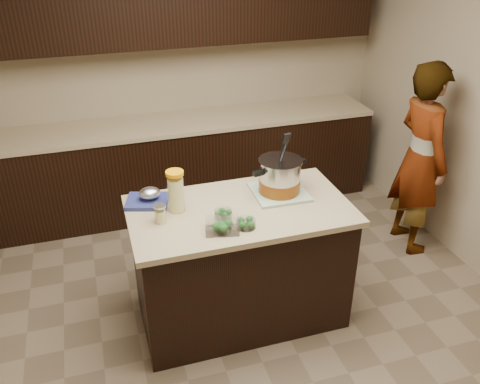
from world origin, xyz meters
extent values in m
plane|color=brown|center=(0.00, 0.00, 0.00)|extent=(4.00, 4.00, 0.00)
cube|color=tan|center=(0.00, 2.00, 1.35)|extent=(4.00, 0.04, 2.70)
cube|color=black|center=(0.00, 1.70, 0.43)|extent=(3.60, 0.60, 0.86)
cube|color=tan|center=(0.00, 1.70, 0.88)|extent=(3.60, 0.63, 0.04)
cube|color=black|center=(0.00, 1.82, 1.95)|extent=(3.60, 0.35, 0.75)
cube|color=black|center=(0.00, 0.00, 0.43)|extent=(1.40, 0.75, 0.86)
cube|color=tan|center=(0.00, 0.00, 0.88)|extent=(1.46, 0.81, 0.04)
cube|color=#629263|center=(0.32, 0.11, 0.91)|extent=(0.37, 0.37, 0.02)
cylinder|color=#B7B7BC|center=(0.32, 0.11, 1.03)|extent=(0.34, 0.34, 0.22)
cylinder|color=brown|center=(0.32, 0.11, 0.96)|extent=(0.34, 0.34, 0.09)
cylinder|color=#B7B7BC|center=(0.32, 0.11, 1.15)|extent=(0.36, 0.36, 0.01)
cube|color=black|center=(0.15, 0.07, 1.10)|extent=(0.08, 0.05, 0.03)
cube|color=black|center=(0.49, 0.15, 1.10)|extent=(0.08, 0.05, 0.03)
cylinder|color=black|center=(0.32, 0.08, 1.21)|extent=(0.05, 0.12, 0.27)
cylinder|color=#DAD585|center=(-0.40, 0.10, 1.01)|extent=(0.12, 0.12, 0.23)
cylinder|color=white|center=(-0.40, 0.10, 1.03)|extent=(0.14, 0.14, 0.26)
cylinder|color=orange|center=(-0.40, 0.10, 1.17)|extent=(0.14, 0.14, 0.02)
cylinder|color=#DAD585|center=(-0.52, -0.02, 0.94)|extent=(0.08, 0.08, 0.08)
cylinder|color=white|center=(-0.52, -0.02, 0.95)|extent=(0.09, 0.09, 0.11)
cylinder|color=silver|center=(-0.52, -0.02, 1.02)|extent=(0.09, 0.09, 0.02)
cylinder|color=silver|center=(-0.14, -0.08, 0.93)|extent=(0.14, 0.14, 0.05)
cylinder|color=silver|center=(-0.03, -0.23, 0.93)|extent=(0.15, 0.15, 0.06)
cube|color=silver|center=(-0.18, -0.23, 0.94)|extent=(0.23, 0.19, 0.07)
cube|color=navy|center=(-0.57, 0.24, 0.91)|extent=(0.33, 0.29, 0.03)
ellipsoid|color=silver|center=(-0.55, 0.25, 0.97)|extent=(0.14, 0.12, 0.08)
imported|color=gray|center=(1.70, 0.45, 0.82)|extent=(0.42, 0.61, 1.64)
camera|label=1|loc=(-0.85, -2.74, 2.60)|focal=38.00mm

